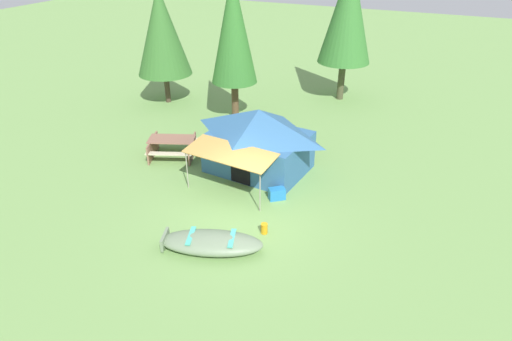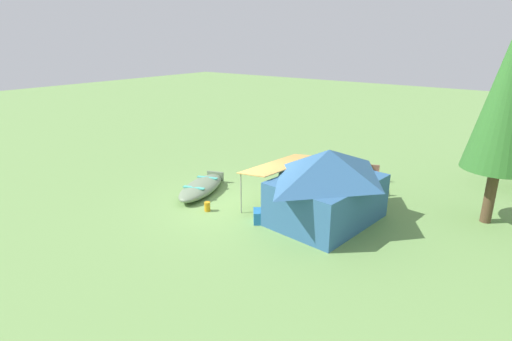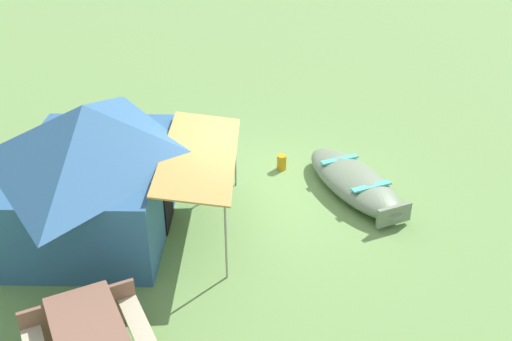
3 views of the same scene
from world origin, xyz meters
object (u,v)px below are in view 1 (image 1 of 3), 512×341
(fuel_can, at_px, (264,228))
(pine_tree_back_right, at_px, (233,29))
(pine_tree_far_center, at_px, (348,12))
(picnic_table, at_px, (172,145))
(canvas_cabin_tent, at_px, (258,139))
(cooler_box, at_px, (277,194))
(pine_tree_back_left, at_px, (162,31))
(beached_rowboat, at_px, (211,242))

(fuel_can, height_order, pine_tree_back_right, pine_tree_back_right)
(pine_tree_far_center, bearing_deg, fuel_can, -85.39)
(picnic_table, distance_m, pine_tree_back_right, 5.72)
(canvas_cabin_tent, bearing_deg, fuel_can, -63.52)
(cooler_box, height_order, fuel_can, cooler_box)
(cooler_box, distance_m, pine_tree_far_center, 10.99)
(pine_tree_back_left, bearing_deg, fuel_can, -42.62)
(pine_tree_back_left, bearing_deg, pine_tree_back_right, -7.75)
(beached_rowboat, bearing_deg, pine_tree_far_center, 89.76)
(fuel_can, relative_size, pine_tree_back_right, 0.05)
(picnic_table, relative_size, pine_tree_far_center, 0.33)
(cooler_box, xyz_separation_m, fuel_can, (0.35, -1.85, -0.04))
(beached_rowboat, bearing_deg, pine_tree_back_right, 112.60)
(beached_rowboat, relative_size, pine_tree_back_right, 0.47)
(fuel_can, xyz_separation_m, pine_tree_back_left, (-8.74, 8.05, 3.32))
(cooler_box, bearing_deg, canvas_cabin_tent, 130.52)
(beached_rowboat, height_order, pine_tree_back_right, pine_tree_back_right)
(pine_tree_back_left, height_order, pine_tree_back_right, pine_tree_back_right)
(picnic_table, height_order, pine_tree_back_right, pine_tree_back_right)
(picnic_table, bearing_deg, pine_tree_far_center, 65.16)
(pine_tree_back_left, relative_size, pine_tree_far_center, 0.83)
(canvas_cabin_tent, relative_size, pine_tree_far_center, 0.61)
(pine_tree_far_center, bearing_deg, beached_rowboat, -90.24)
(pine_tree_back_right, xyz_separation_m, pine_tree_far_center, (3.71, 4.54, 0.25))
(fuel_can, height_order, pine_tree_far_center, pine_tree_far_center)
(cooler_box, distance_m, pine_tree_back_left, 10.93)
(fuel_can, relative_size, pine_tree_back_left, 0.06)
(picnic_table, xyz_separation_m, fuel_can, (5.14, -3.03, -0.32))
(beached_rowboat, distance_m, picnic_table, 5.97)
(canvas_cabin_tent, height_order, pine_tree_back_left, pine_tree_back_left)
(fuel_can, bearing_deg, cooler_box, 100.78)
(canvas_cabin_tent, bearing_deg, pine_tree_back_right, 126.23)
(cooler_box, bearing_deg, pine_tree_back_left, 143.57)
(cooler_box, height_order, pine_tree_far_center, pine_tree_far_center)
(canvas_cabin_tent, distance_m, cooler_box, 2.33)
(fuel_can, height_order, pine_tree_back_left, pine_tree_back_left)
(canvas_cabin_tent, xyz_separation_m, cooler_box, (1.37, -1.60, -1.00))
(fuel_can, xyz_separation_m, pine_tree_far_center, (-0.97, 12.04, 4.12))
(picnic_table, bearing_deg, beached_rowboat, -46.42)
(cooler_box, height_order, pine_tree_back_right, pine_tree_back_right)
(cooler_box, relative_size, pine_tree_back_left, 0.09)
(picnic_table, height_order, pine_tree_back_left, pine_tree_back_left)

